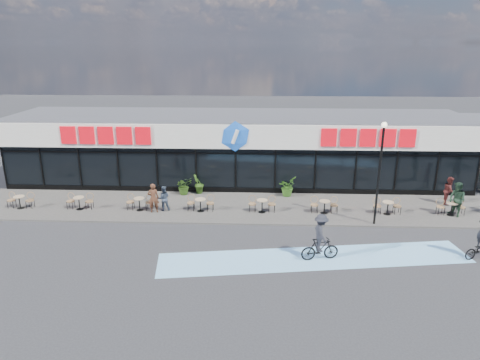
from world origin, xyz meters
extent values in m
plane|color=#28282B|center=(0.00, 0.00, 0.00)|extent=(120.00, 120.00, 0.00)
cube|color=#504C47|center=(0.00, 4.50, 0.05)|extent=(44.00, 5.00, 0.10)
cube|color=#79BAE6|center=(4.00, -1.50, 0.01)|extent=(14.17, 4.13, 0.01)
cube|color=black|center=(0.00, 10.00, 1.50)|extent=(30.00, 6.00, 3.00)
cube|color=silver|center=(0.00, 9.85, 3.75)|extent=(30.60, 6.30, 1.50)
cube|color=#47474C|center=(0.00, 10.00, 4.55)|extent=(30.60, 6.30, 0.10)
cube|color=navy|center=(0.00, 6.96, 3.05)|extent=(30.60, 0.08, 0.18)
cube|color=black|center=(0.00, 6.97, 2.65)|extent=(30.00, 0.06, 0.08)
cube|color=black|center=(0.00, 6.98, 0.20)|extent=(30.00, 0.10, 0.40)
cube|color=red|center=(-8.00, 6.70, 3.80)|extent=(5.63, 0.18, 1.10)
cube|color=red|center=(8.00, 6.70, 3.80)|extent=(5.63, 0.18, 1.10)
ellipsoid|color=blue|center=(0.00, 6.70, 3.80)|extent=(1.90, 0.24, 1.90)
cylinder|color=black|center=(-15.00, 6.97, 1.50)|extent=(0.10, 0.10, 3.00)
cylinder|color=black|center=(-12.50, 6.97, 1.50)|extent=(0.10, 0.10, 3.00)
cylinder|color=black|center=(-10.00, 6.97, 1.50)|extent=(0.10, 0.10, 3.00)
cylinder|color=black|center=(-7.50, 6.97, 1.50)|extent=(0.10, 0.10, 3.00)
cylinder|color=black|center=(-5.00, 6.97, 1.50)|extent=(0.10, 0.10, 3.00)
cylinder|color=black|center=(-2.50, 6.97, 1.50)|extent=(0.10, 0.10, 3.00)
cylinder|color=black|center=(0.00, 6.97, 1.50)|extent=(0.10, 0.10, 3.00)
cylinder|color=black|center=(2.50, 6.97, 1.50)|extent=(0.10, 0.10, 3.00)
cylinder|color=black|center=(5.00, 6.97, 1.50)|extent=(0.10, 0.10, 3.00)
cylinder|color=black|center=(7.50, 6.97, 1.50)|extent=(0.10, 0.10, 3.00)
cylinder|color=black|center=(10.00, 6.97, 1.50)|extent=(0.10, 0.10, 3.00)
cylinder|color=black|center=(12.50, 6.97, 1.50)|extent=(0.10, 0.10, 3.00)
cylinder|color=black|center=(15.00, 6.97, 1.50)|extent=(0.10, 0.10, 3.00)
cylinder|color=black|center=(7.60, 2.30, 2.69)|extent=(0.12, 0.12, 5.18)
sphere|color=#FFF2CC|center=(7.60, 2.30, 5.38)|extent=(0.28, 0.28, 0.28)
cylinder|color=tan|center=(-12.31, 3.64, 0.82)|extent=(0.60, 0.60, 0.04)
cylinder|color=black|center=(-12.31, 3.64, 0.47)|extent=(0.06, 0.06, 0.70)
cylinder|color=black|center=(-12.31, 3.64, 0.11)|extent=(0.40, 0.40, 0.02)
cylinder|color=tan|center=(-8.81, 3.64, 0.82)|extent=(0.60, 0.60, 0.04)
cylinder|color=black|center=(-8.81, 3.64, 0.47)|extent=(0.06, 0.06, 0.70)
cylinder|color=black|center=(-8.81, 3.64, 0.11)|extent=(0.40, 0.40, 0.02)
cylinder|color=tan|center=(-5.32, 3.64, 0.82)|extent=(0.60, 0.60, 0.04)
cylinder|color=black|center=(-5.32, 3.64, 0.47)|extent=(0.06, 0.06, 0.70)
cylinder|color=black|center=(-5.32, 3.64, 0.11)|extent=(0.40, 0.40, 0.02)
cylinder|color=tan|center=(-1.83, 3.64, 0.82)|extent=(0.60, 0.60, 0.04)
cylinder|color=black|center=(-1.83, 3.64, 0.47)|extent=(0.06, 0.06, 0.70)
cylinder|color=black|center=(-1.83, 3.64, 0.11)|extent=(0.40, 0.40, 0.02)
cylinder|color=tan|center=(1.67, 3.64, 0.82)|extent=(0.60, 0.60, 0.04)
cylinder|color=black|center=(1.67, 3.64, 0.47)|extent=(0.06, 0.06, 0.70)
cylinder|color=black|center=(1.67, 3.64, 0.11)|extent=(0.40, 0.40, 0.02)
cylinder|color=tan|center=(5.16, 3.64, 0.82)|extent=(0.60, 0.60, 0.04)
cylinder|color=black|center=(5.16, 3.64, 0.47)|extent=(0.06, 0.06, 0.70)
cylinder|color=black|center=(5.16, 3.64, 0.11)|extent=(0.40, 0.40, 0.02)
cylinder|color=tan|center=(8.66, 3.64, 0.82)|extent=(0.60, 0.60, 0.04)
cylinder|color=black|center=(8.66, 3.64, 0.47)|extent=(0.06, 0.06, 0.70)
cylinder|color=black|center=(8.66, 3.64, 0.11)|extent=(0.40, 0.40, 0.02)
cylinder|color=tan|center=(12.15, 3.64, 0.82)|extent=(0.60, 0.60, 0.04)
cylinder|color=black|center=(12.15, 3.64, 0.47)|extent=(0.06, 0.06, 0.70)
cylinder|color=black|center=(12.15, 3.64, 0.11)|extent=(0.40, 0.40, 0.02)
imported|color=#274513|center=(-3.23, 6.48, 0.65)|extent=(1.31, 1.27, 1.11)
imported|color=#2D4F16|center=(-2.35, 6.63, 0.73)|extent=(0.86, 0.89, 1.27)
imported|color=#2E5A19|center=(3.24, 6.49, 0.70)|extent=(1.30, 1.37, 1.20)
imported|color=#4B2A1A|center=(-4.44, 3.41, 0.95)|extent=(0.69, 0.53, 1.69)
imported|color=#333E50|center=(-3.92, 3.71, 0.82)|extent=(0.82, 0.70, 1.45)
imported|color=black|center=(12.32, 3.55, 1.07)|extent=(1.03, 1.15, 1.93)
imported|color=#3D1716|center=(12.71, 5.45, 0.93)|extent=(0.90, 0.99, 1.67)
imported|color=black|center=(4.20, -1.62, 0.52)|extent=(1.78, 0.82, 1.03)
imported|color=#22232B|center=(4.20, -1.62, 1.31)|extent=(0.84, 1.21, 1.71)
camera|label=1|loc=(1.38, -18.85, 9.24)|focal=32.00mm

